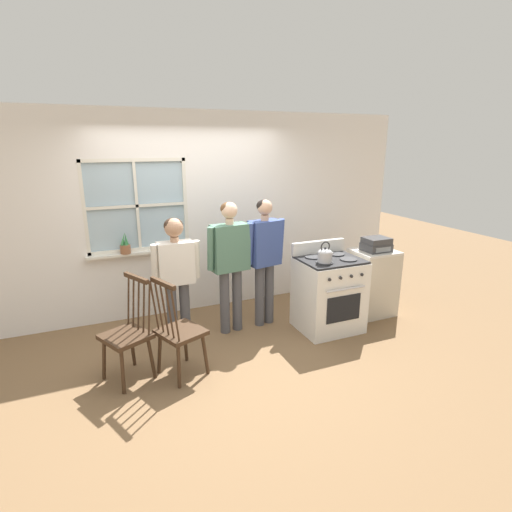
% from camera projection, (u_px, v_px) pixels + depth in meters
% --- Properties ---
extents(ground_plane, '(16.00, 16.00, 0.00)m').
position_uv_depth(ground_plane, '(227.00, 352.00, 4.52)').
color(ground_plane, brown).
extents(wall_back, '(6.40, 0.16, 2.70)m').
position_uv_depth(wall_back, '(194.00, 215.00, 5.41)').
color(wall_back, white).
rests_on(wall_back, ground_plane).
extents(chair_by_window, '(0.53, 0.54, 1.05)m').
position_uv_depth(chair_by_window, '(179.00, 332.00, 3.96)').
color(chair_by_window, '#3D2819').
rests_on(chair_by_window, ground_plane).
extents(chair_near_wall, '(0.54, 0.55, 1.05)m').
position_uv_depth(chair_near_wall, '(128.00, 335.00, 3.91)').
color(chair_near_wall, '#3D2819').
rests_on(chair_near_wall, ground_plane).
extents(person_elderly_left, '(0.56, 0.23, 1.47)m').
position_uv_depth(person_elderly_left, '(176.00, 267.00, 4.61)').
color(person_elderly_left, '#4C4C51').
rests_on(person_elderly_left, ground_plane).
extents(person_teen_center, '(0.61, 0.26, 1.63)m').
position_uv_depth(person_teen_center, '(230.00, 255.00, 4.78)').
color(person_teen_center, '#4C4C51').
rests_on(person_teen_center, ground_plane).
extents(person_adult_right, '(0.55, 0.28, 1.62)m').
position_uv_depth(person_adult_right, '(265.00, 252.00, 4.98)').
color(person_adult_right, '#4C4C51').
rests_on(person_adult_right, ground_plane).
extents(stove, '(0.75, 0.68, 1.08)m').
position_uv_depth(stove, '(329.00, 293.00, 4.98)').
color(stove, white).
rests_on(stove, ground_plane).
extents(kettle, '(0.21, 0.17, 0.25)m').
position_uv_depth(kettle, '(325.00, 255.00, 4.65)').
color(kettle, '#B7B7BC').
rests_on(kettle, stove).
extents(potted_plant, '(0.13, 0.13, 0.28)m').
position_uv_depth(potted_plant, '(125.00, 247.00, 5.06)').
color(potted_plant, '#935B3D').
rests_on(potted_plant, wall_back).
extents(side_counter, '(0.55, 0.50, 0.90)m').
position_uv_depth(side_counter, '(372.00, 282.00, 5.45)').
color(side_counter, beige).
rests_on(side_counter, ground_plane).
extents(stereo, '(0.34, 0.29, 0.18)m').
position_uv_depth(stereo, '(376.00, 244.00, 5.28)').
color(stereo, '#38383A').
rests_on(stereo, side_counter).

